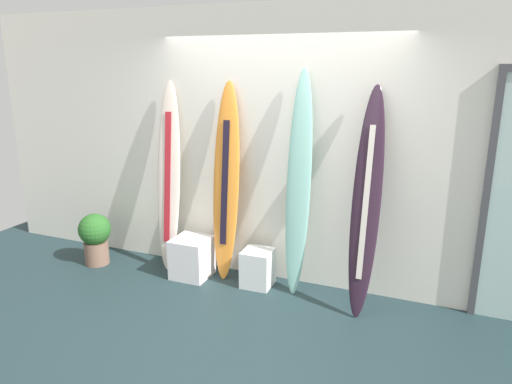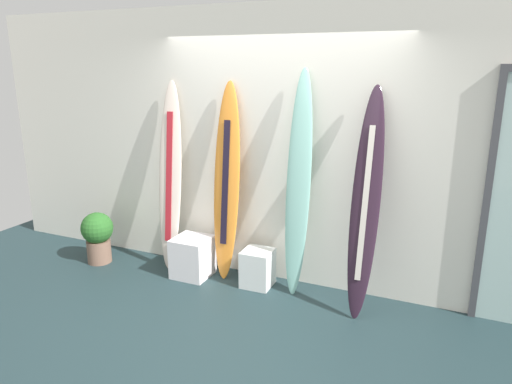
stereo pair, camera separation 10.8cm
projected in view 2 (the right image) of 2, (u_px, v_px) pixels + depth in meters
ground at (225, 335)px, 4.03m from camera, size 8.00×8.00×0.04m
wall_back at (282, 148)px, 4.80m from camera, size 7.20×0.20×2.80m
surfboard_ivory at (170, 179)px, 5.13m from camera, size 0.29×0.31×2.06m
surfboard_sunset at (227, 184)px, 4.87m from camera, size 0.29×0.30×2.07m
surfboard_seafoam at (298, 185)px, 4.52m from camera, size 0.25×0.32×2.20m
surfboard_charcoal at (366, 203)px, 4.18m from camera, size 0.27×0.54×2.06m
display_block_left at (193, 257)px, 5.07m from camera, size 0.38×0.38×0.43m
display_block_center at (258, 268)px, 4.85m from camera, size 0.31×0.31×0.39m
potted_plant at (98, 235)px, 5.39m from camera, size 0.36×0.36×0.60m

